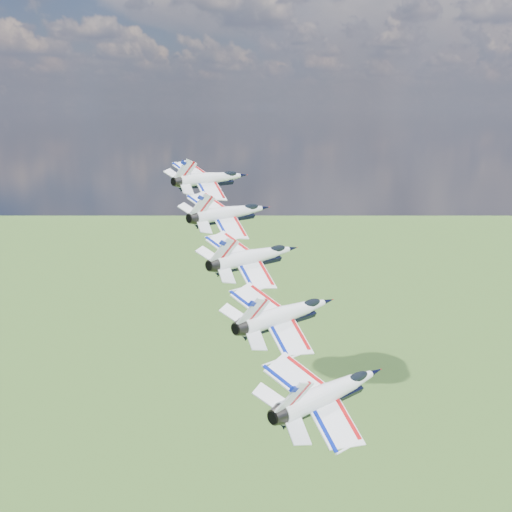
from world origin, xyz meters
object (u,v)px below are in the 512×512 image
at_px(jet_1, 232,212).
at_px(jet_2, 256,256).
at_px(jet_4, 332,391).
at_px(jet_0, 212,178).
at_px(jet_3, 288,313).

bearing_deg(jet_1, jet_2, -26.64).
relative_size(jet_2, jet_4, 1.00).
bearing_deg(jet_0, jet_3, -26.64).
xyz_separation_m(jet_0, jet_4, (30.59, -33.87, -13.24)).
height_order(jet_0, jet_2, jet_0).
relative_size(jet_3, jet_4, 1.00).
height_order(jet_0, jet_3, jet_0).
distance_m(jet_0, jet_2, 23.76).
height_order(jet_0, jet_4, jet_0).
relative_size(jet_1, jet_3, 1.00).
xyz_separation_m(jet_1, jet_3, (15.30, -16.94, -6.62)).
relative_size(jet_0, jet_4, 1.00).
xyz_separation_m(jet_0, jet_1, (7.65, -8.47, -3.31)).
bearing_deg(jet_0, jet_2, -26.64).
bearing_deg(jet_4, jet_3, 153.36).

